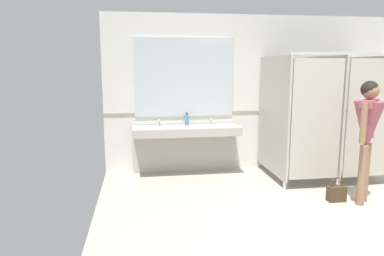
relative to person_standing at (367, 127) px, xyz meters
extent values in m
cube|color=#B2A899|center=(-0.46, -1.09, -1.13)|extent=(6.43, 6.71, 0.10)
cube|color=silver|center=(-0.46, 2.02, 0.31)|extent=(6.43, 0.12, 2.79)
cube|color=#9E937F|center=(-0.46, 1.96, -0.03)|extent=(6.43, 0.01, 0.06)
cube|color=#B2ADA3|center=(-2.26, 1.68, -0.30)|extent=(1.85, 0.53, 0.14)
cube|color=#B2ADA3|center=(-2.26, 1.90, -0.72)|extent=(1.85, 0.08, 0.72)
cube|color=beige|center=(-2.72, 1.65, -0.28)|extent=(0.42, 0.29, 0.11)
cylinder|color=silver|center=(-2.72, 1.85, -0.17)|extent=(0.04, 0.04, 0.11)
cylinder|color=silver|center=(-2.72, 1.80, -0.13)|extent=(0.03, 0.11, 0.03)
sphere|color=silver|center=(-2.65, 1.86, -0.20)|extent=(0.04, 0.04, 0.04)
cube|color=beige|center=(-1.79, 1.65, -0.28)|extent=(0.42, 0.29, 0.11)
cylinder|color=silver|center=(-1.79, 1.85, -0.17)|extent=(0.04, 0.04, 0.11)
cylinder|color=silver|center=(-1.79, 1.80, -0.13)|extent=(0.03, 0.11, 0.03)
sphere|color=silver|center=(-1.72, 1.86, -0.20)|extent=(0.04, 0.04, 0.04)
cube|color=silver|center=(-2.26, 1.95, 0.61)|extent=(1.75, 0.02, 1.38)
cube|color=#B2AD9E|center=(-0.85, 1.27, 0.00)|extent=(0.03, 1.34, 1.94)
cylinder|color=silver|center=(-0.85, 0.67, -1.02)|extent=(0.05, 0.05, 0.12)
cube|color=#B2AD9E|center=(0.02, 1.27, 0.00)|extent=(0.03, 1.34, 1.94)
cylinder|color=silver|center=(0.02, 0.67, -1.02)|extent=(0.05, 0.05, 0.12)
cube|color=#B2AD9E|center=(0.90, 1.27, 0.00)|extent=(0.03, 1.34, 1.94)
cube|color=#B2AD9E|center=(-0.41, 0.64, 0.00)|extent=(0.80, 0.03, 1.84)
cube|color=#B2AD9E|center=(0.46, 0.64, 0.00)|extent=(0.80, 0.07, 1.84)
cube|color=#B7BABF|center=(0.02, 0.64, 0.99)|extent=(1.82, 0.04, 0.04)
cylinder|color=#8C664C|center=(0.07, 0.06, -0.67)|extent=(0.11, 0.11, 0.84)
cylinder|color=#8C664C|center=(-0.06, -0.06, -0.67)|extent=(0.11, 0.11, 0.84)
cone|color=#994C56|center=(0.00, 0.00, -0.01)|extent=(0.57, 0.57, 0.71)
cube|color=#994C56|center=(0.00, 0.00, 0.32)|extent=(0.44, 0.43, 0.10)
cylinder|color=#8C664C|center=(0.18, 0.18, 0.08)|extent=(0.08, 0.08, 0.53)
cylinder|color=#8C664C|center=(-0.18, -0.18, 0.08)|extent=(0.08, 0.08, 0.53)
sphere|color=#8C664C|center=(0.00, 0.00, 0.49)|extent=(0.23, 0.23, 0.23)
sphere|color=black|center=(-0.01, 0.01, 0.50)|extent=(0.23, 0.23, 0.23)
cube|color=#3F2D1E|center=(-0.32, 0.11, -0.98)|extent=(0.25, 0.13, 0.22)
torus|color=#3F2D1E|center=(-0.32, 0.11, -0.83)|extent=(0.19, 0.02, 0.19)
cylinder|color=teal|center=(-2.23, 1.84, -0.13)|extent=(0.07, 0.07, 0.19)
cylinder|color=black|center=(-2.23, 1.84, -0.02)|extent=(0.03, 0.03, 0.04)
camera|label=1|loc=(-3.06, -4.42, 0.81)|focal=33.80mm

